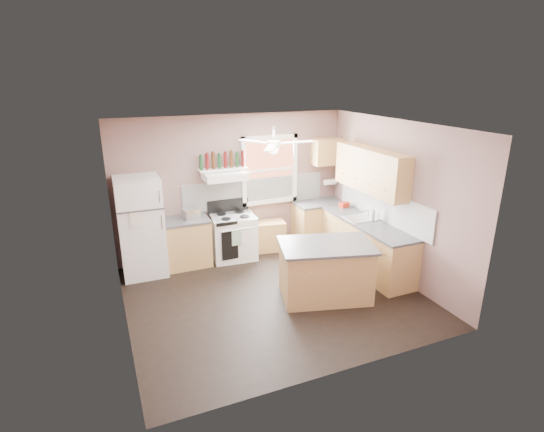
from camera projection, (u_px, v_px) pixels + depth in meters
name	position (u px, v px, depth m)	size (l,w,h in m)	color
floor	(274.00, 295.00, 6.84)	(4.50, 4.50, 0.00)	black
ceiling	(274.00, 126.00, 5.98)	(4.50, 4.50, 0.00)	white
wall_back	(233.00, 185.00, 8.18)	(4.50, 0.05, 2.70)	#7A5B55
wall_right	(396.00, 200.00, 7.25)	(0.05, 4.00, 2.70)	#7A5B55
wall_left	(115.00, 238.00, 5.57)	(0.05, 4.00, 2.70)	#7A5B55
backsplash_back	(255.00, 192.00, 8.36)	(2.90, 0.03, 0.55)	white
backsplash_right	(382.00, 205.00, 7.55)	(0.03, 2.60, 0.55)	white
window_view	(269.00, 170.00, 8.34)	(1.00, 0.02, 1.20)	brown
window_frame	(270.00, 170.00, 8.31)	(1.16, 0.07, 1.36)	white
refrigerator	(141.00, 227.00, 7.34)	(0.74, 0.72, 1.75)	white
base_cabinet_left	(185.00, 243.00, 7.80)	(0.90, 0.60, 0.86)	#AF8249
counter_left	(183.00, 220.00, 7.66)	(0.92, 0.62, 0.04)	#3D3D3F
toaster	(192.00, 214.00, 7.66)	(0.28, 0.16, 0.18)	silver
stove	(234.00, 237.00, 8.11)	(0.81, 0.64, 0.86)	white
range_hood	(225.00, 176.00, 7.77)	(0.78, 0.50, 0.14)	white
bottle_shelf	(223.00, 169.00, 7.84)	(0.90, 0.26, 0.03)	white
cart	(270.00, 237.00, 8.53)	(0.56, 0.38, 0.56)	#AF8249
base_cabinet_corner	(319.00, 223.00, 8.83)	(1.00, 0.60, 0.86)	#AF8249
base_cabinet_right	(366.00, 246.00, 7.69)	(0.60, 2.20, 0.86)	#AF8249
counter_corner	(320.00, 203.00, 8.69)	(1.02, 0.62, 0.04)	#3D3D3F
counter_right	(367.00, 223.00, 7.54)	(0.62, 2.22, 0.04)	#3D3D3F
sink	(361.00, 219.00, 7.71)	(0.55, 0.45, 0.03)	silver
faucet	(368.00, 214.00, 7.74)	(0.03, 0.03, 0.14)	silver
upper_cabinet_right	(371.00, 170.00, 7.47)	(0.33, 1.80, 0.76)	#AF8249
upper_cabinet_corner	(327.00, 152.00, 8.55)	(0.60, 0.33, 0.52)	#AF8249
paper_towel	(330.00, 182.00, 8.83)	(0.12, 0.12, 0.26)	white
island	(325.00, 272.00, 6.69)	(1.35, 0.86, 0.86)	#AF8249
island_top	(327.00, 245.00, 6.55)	(1.43, 0.93, 0.04)	#3D3D3F
ceiling_fan_hub	(274.00, 144.00, 6.06)	(0.20, 0.20, 0.08)	white
soap_bottle	(373.00, 213.00, 7.55)	(0.10, 0.10, 0.27)	silver
red_caddy	(344.00, 205.00, 8.33)	(0.18, 0.12, 0.10)	#A1200D
wine_bottles	(222.00, 161.00, 7.79)	(0.86, 0.06, 0.31)	#143819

